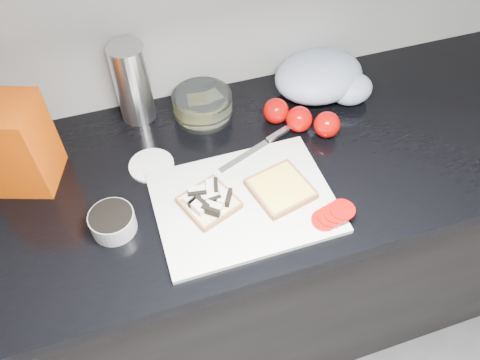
% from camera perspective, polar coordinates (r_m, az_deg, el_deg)
% --- Properties ---
extents(base_cabinet, '(3.50, 0.60, 0.86)m').
position_cam_1_polar(base_cabinet, '(1.52, -2.43, -10.30)').
color(base_cabinet, black).
rests_on(base_cabinet, ground).
extents(countertop, '(3.50, 0.64, 0.04)m').
position_cam_1_polar(countertop, '(1.15, -3.16, 0.72)').
color(countertop, black).
rests_on(countertop, base_cabinet).
extents(cutting_board, '(0.40, 0.30, 0.01)m').
position_cam_1_polar(cutting_board, '(1.07, 0.50, -2.69)').
color(cutting_board, silver).
rests_on(cutting_board, countertop).
extents(bread_left, '(0.15, 0.15, 0.04)m').
position_cam_1_polar(bread_left, '(1.05, -3.87, -2.62)').
color(bread_left, '#F8E1AF').
rests_on(bread_left, cutting_board).
extents(bread_right, '(0.16, 0.16, 0.02)m').
position_cam_1_polar(bread_right, '(1.07, 4.98, -1.07)').
color(bread_right, '#F8E1AF').
rests_on(bread_right, cutting_board).
extents(tomato_slices, '(0.11, 0.08, 0.02)m').
position_cam_1_polar(tomato_slices, '(1.05, 11.29, -4.20)').
color(tomato_slices, '#AD0604').
rests_on(tomato_slices, cutting_board).
extents(knife, '(0.21, 0.10, 0.01)m').
position_cam_1_polar(knife, '(1.18, 2.91, 4.47)').
color(knife, silver).
rests_on(knife, cutting_board).
extents(seed_tub, '(0.10, 0.10, 0.05)m').
position_cam_1_polar(seed_tub, '(1.05, -15.28, -4.85)').
color(seed_tub, '#989C9D').
rests_on(seed_tub, countertop).
extents(tub_lid, '(0.14, 0.14, 0.01)m').
position_cam_1_polar(tub_lid, '(1.16, -10.74, 1.78)').
color(tub_lid, white).
rests_on(tub_lid, countertop).
extents(glass_bowl, '(0.16, 0.16, 0.07)m').
position_cam_1_polar(glass_bowl, '(1.26, -4.59, 9.09)').
color(glass_bowl, silver).
rests_on(glass_bowl, countertop).
extents(bread_bag, '(0.18, 0.17, 0.22)m').
position_cam_1_polar(bread_bag, '(1.15, -25.79, 3.89)').
color(bread_bag, '#DE4B03').
rests_on(bread_bag, countertop).
extents(steel_canister, '(0.09, 0.09, 0.21)m').
position_cam_1_polar(steel_canister, '(1.23, -12.97, 11.41)').
color(steel_canister, silver).
rests_on(steel_canister, countertop).
extents(grocery_bag, '(0.28, 0.24, 0.11)m').
position_cam_1_polar(grocery_bag, '(1.33, 10.12, 12.18)').
color(grocery_bag, silver).
rests_on(grocery_bag, countertop).
extents(whole_tomatoes, '(0.17, 0.16, 0.07)m').
position_cam_1_polar(whole_tomatoes, '(1.22, 7.38, 7.47)').
color(whole_tomatoes, '#AD0604').
rests_on(whole_tomatoes, countertop).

